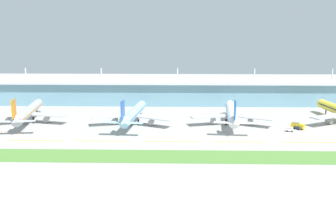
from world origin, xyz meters
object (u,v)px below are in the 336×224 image
Objects in this scene: airliner_far_middle at (232,114)px; fuel_truck at (297,125)px; safety_cone_left_wingtip at (1,132)px; baggage_cart at (290,129)px; airliner_nearest at (28,112)px; airliner_near_middle at (133,114)px; safety_cone_nose_front at (19,134)px; pushback_tug at (298,127)px.

fuel_truck is (35.41, -9.48, -4.18)m from airliner_far_middle.
baggage_cart is at bearing 1.90° from safety_cone_left_wingtip.
airliner_nearest is 63.19m from airliner_near_middle.
airliner_far_middle is at bearing 12.05° from safety_cone_nose_front.
airliner_nearest is 12.97× the size of pushback_tug.
baggage_cart is 145.56m from safety_cone_nose_front.
airliner_nearest is 92.64× the size of safety_cone_left_wingtip.
safety_cone_nose_front is (-151.22, -14.40, -0.75)m from pushback_tug.
airliner_near_middle reaches higher than fuel_truck.
pushback_tug is (35.29, -10.36, -5.35)m from airliner_far_middle.
airliner_near_middle reaches higher than baggage_cart.
airliner_nearest is at bearing 173.53° from baggage_cart.
airliner_nearest is 120.56m from airliner_far_middle.
baggage_cart is at bearing -28.18° from airliner_far_middle.
airliner_near_middle and airliner_far_middle have the same top height.
airliner_near_middle is 72.40m from safety_cone_left_wingtip.
airliner_far_middle is 12.51× the size of pushback_tug.
airliner_nearest is at bearing 177.30° from airliner_near_middle.
airliner_near_middle is at bearing 15.42° from safety_cone_left_wingtip.
pushback_tug is (92.71, -8.65, -5.35)m from airliner_near_middle.
airliner_far_middle is 128.83m from safety_cone_left_wingtip.
safety_cone_nose_front is (-145.27, -9.04, -0.91)m from baggage_cart.
safety_cone_left_wingtip is (-126.97, -20.89, -6.10)m from airliner_far_middle.
fuel_truck is 1.88× the size of baggage_cart.
airliner_near_middle is (63.12, -2.98, -0.00)m from airliner_nearest.
safety_cone_nose_front is (-58.51, -23.05, -6.10)m from airliner_near_middle.
baggage_cart is (149.89, -16.99, -5.19)m from airliner_nearest.
airliner_nearest reaches higher than safety_cone_left_wingtip.
safety_cone_nose_front is at bearing -167.95° from airliner_far_middle.
airliner_far_middle is 37.16m from pushback_tug.
airliner_near_middle is 0.98× the size of airliner_far_middle.
airliner_near_middle is at bearing 175.21° from fuel_truck.
baggage_cart is 0.78× the size of pushback_tug.
pushback_tug is at bearing -4.27° from airliner_nearest.
fuel_truck is 152.13m from safety_cone_nose_front.
baggage_cart is at bearing -9.17° from airliner_near_middle.
safety_cone_left_wingtip is (-6.42, -22.16, -6.10)m from airliner_nearest.
airliner_near_middle is 88.04m from baggage_cart.
safety_cone_nose_front is at bearing -158.50° from airliner_near_middle.
airliner_far_middle is (57.43, 1.71, 0.00)m from airliner_near_middle.
safety_cone_left_wingtip is at bearing -175.98° from fuel_truck.
airliner_near_middle is 63.18m from safety_cone_nose_front.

